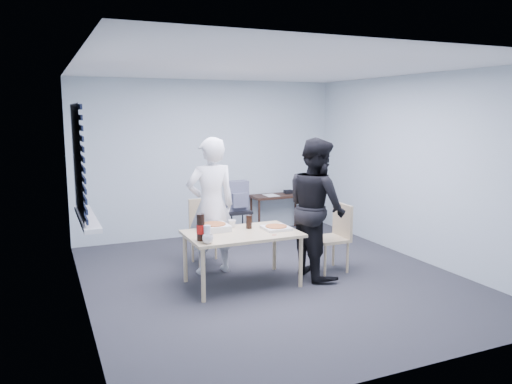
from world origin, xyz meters
name	(u,v)px	position (x,y,z in m)	size (l,w,h in m)	color
room	(81,170)	(-2.20, 0.40, 1.44)	(5.00, 5.00, 5.00)	#2E2F34
dining_table	(242,237)	(-0.44, -0.05, 0.59)	(1.34, 0.85, 0.65)	beige
chair_far	(206,226)	(-0.56, 0.99, 0.51)	(0.42, 0.42, 0.89)	beige
chair_right	(336,232)	(0.90, -0.03, 0.51)	(0.42, 0.42, 0.89)	beige
person_white	(211,206)	(-0.62, 0.54, 0.89)	(0.65, 0.42, 1.77)	white
person_black	(316,208)	(0.56, -0.10, 0.89)	(0.86, 0.47, 1.77)	black
side_table	(278,199)	(1.19, 2.28, 0.56)	(0.96, 0.43, 0.64)	#382017
stool	(237,217)	(0.21, 1.75, 0.43)	(0.39, 0.39, 0.54)	black
backpack	(237,196)	(0.21, 1.74, 0.77)	(0.34, 0.25, 0.47)	slate
pizza_box_a	(214,227)	(-0.71, 0.18, 0.69)	(0.34, 0.34, 0.08)	white
pizza_box_b	(276,228)	(0.01, -0.08, 0.67)	(0.31, 0.31, 0.04)	white
mug_a	(208,239)	(-0.97, -0.38, 0.70)	(0.12, 0.12, 0.10)	white
mug_b	(232,224)	(-0.45, 0.24, 0.70)	(0.10, 0.10, 0.09)	white
cola_glass	(249,222)	(-0.28, 0.10, 0.73)	(0.07, 0.07, 0.16)	black
soda_bottle	(201,228)	(-1.01, -0.23, 0.80)	(0.10, 0.10, 0.31)	black
plastic_cups	(207,234)	(-0.95, -0.30, 0.74)	(0.08, 0.08, 0.19)	silver
rubber_band	(274,235)	(-0.14, -0.33, 0.65)	(0.05, 0.05, 0.00)	red
papers	(271,195)	(1.04, 2.25, 0.64)	(0.22, 0.30, 0.00)	white
black_box	(288,192)	(1.41, 2.32, 0.67)	(0.14, 0.10, 0.06)	black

